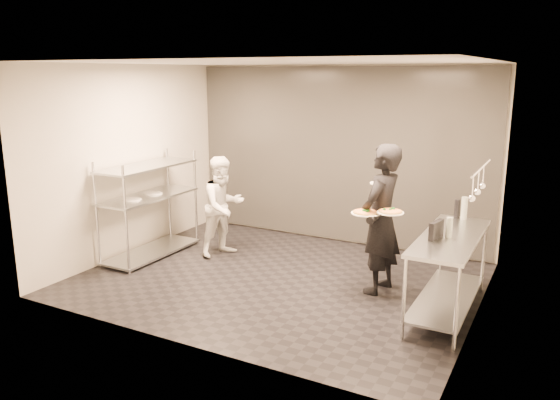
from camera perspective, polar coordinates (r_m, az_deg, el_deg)
The scene contains 13 objects.
room_shell at distance 7.96m, azimuth 3.76°, elevation 3.94°, with size 5.00×4.00×2.80m.
pass_rack at distance 8.27m, azimuth -13.51°, elevation -0.51°, with size 0.60×1.60×1.50m.
prep_counter at distance 6.41m, azimuth 17.22°, elevation -6.09°, with size 0.60×1.80×0.92m.
utensil_rail at distance 6.14m, azimuth 20.06°, elevation 1.77°, with size 0.07×1.20×0.31m.
waiter at distance 6.77m, azimuth 10.50°, elevation -2.00°, with size 0.68×0.44×1.86m, color black.
chef at distance 8.12m, azimuth -5.96°, elevation -0.66°, with size 0.72×0.56×1.49m, color white.
pizza_plate_near at distance 6.58m, azimuth 8.92°, elevation -1.30°, with size 0.34×0.34×0.05m.
pizza_plate_far at distance 6.50m, azimuth 11.46°, elevation -1.20°, with size 0.32×0.32×0.05m.
salad_plate at distance 6.96m, azimuth 10.53°, elevation 1.87°, with size 0.28×0.28×0.07m.
pos_monitor at distance 6.13m, azimuth 16.01°, elevation -3.03°, with size 0.06×0.28×0.20m, color black.
bottle_green at distance 7.06m, azimuth 18.70°, elevation -0.79°, with size 0.08×0.08×0.28m, color gray.
bottle_clear at distance 6.21m, azimuth 17.27°, elevation -2.77°, with size 0.07×0.07×0.23m, color gray.
bottle_dark at distance 7.07m, azimuth 18.02°, elevation -0.88°, with size 0.07×0.07×0.23m, color black.
Camera 1 is at (3.24, -5.98, 2.68)m, focal length 35.00 mm.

